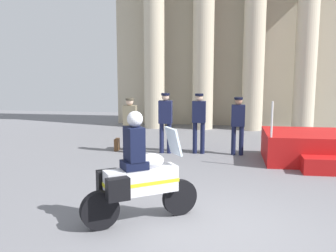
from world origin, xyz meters
TOP-DOWN VIEW (x-y plane):
  - ground_plane at (0.00, 0.00)m, footprint 28.00×28.00m
  - colonnade_backdrop at (0.26, 10.19)m, footprint 9.17×1.66m
  - reviewing_stand at (3.00, 4.74)m, footprint 3.53×2.29m
  - officer_in_row_0 at (-2.57, 5.22)m, footprint 0.38×0.24m
  - officer_in_row_1 at (-1.54, 5.31)m, footprint 0.38×0.24m
  - officer_in_row_2 at (-0.58, 5.39)m, footprint 0.38×0.24m
  - officer_in_row_3 at (0.53, 5.34)m, footprint 0.38×0.24m
  - motorcycle_with_rider at (-1.29, 0.18)m, footprint 1.81×1.28m
  - briefcase_on_ground at (-3.03, 5.45)m, footprint 0.10×0.32m

SIDE VIEW (x-z plane):
  - ground_plane at x=0.00m, z-range 0.00..0.00m
  - briefcase_on_ground at x=-3.03m, z-range 0.00..0.36m
  - reviewing_stand at x=3.00m, z-range -0.46..1.23m
  - motorcycle_with_rider at x=-1.29m, z-range -0.16..1.74m
  - officer_in_row_0 at x=-2.57m, z-range 0.15..1.75m
  - officer_in_row_3 at x=0.53m, z-range 0.15..1.81m
  - officer_in_row_2 at x=-0.58m, z-range 0.16..1.90m
  - officer_in_row_1 at x=-1.54m, z-range 0.16..1.91m
  - colonnade_backdrop at x=0.26m, z-range 0.24..7.61m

